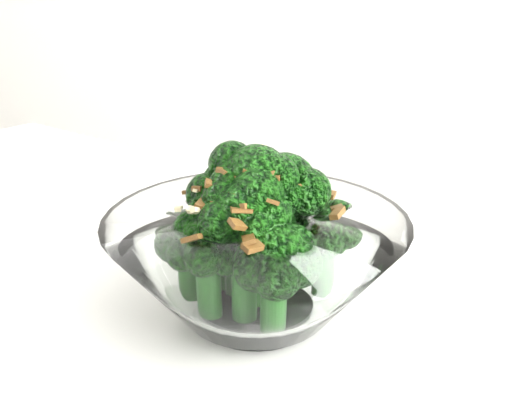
% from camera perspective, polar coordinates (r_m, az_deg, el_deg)
% --- Properties ---
extents(table, '(1.39, 1.13, 0.75)m').
position_cam_1_polar(table, '(0.54, -22.07, -16.49)').
color(table, white).
rests_on(table, ground).
extents(broccoli_dish, '(0.23, 0.23, 0.14)m').
position_cam_1_polar(broccoli_dish, '(0.44, -0.12, -4.98)').
color(broccoli_dish, white).
rests_on(broccoli_dish, table).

